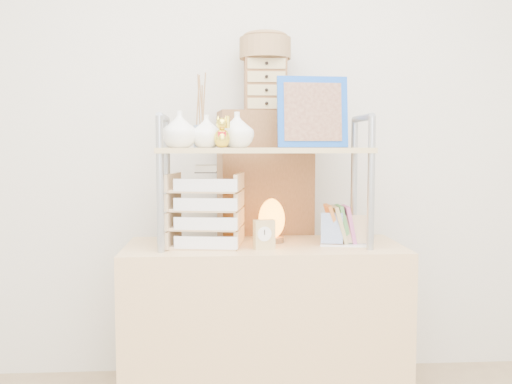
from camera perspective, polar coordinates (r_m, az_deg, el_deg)
desk at (r=2.58m, az=0.79°, el=-13.51°), size 1.20×0.50×0.75m
cabinet at (r=2.87m, az=0.87°, el=-5.49°), size 0.48×0.29×1.35m
hutch at (r=2.46m, az=-0.72°, el=4.78°), size 0.90×0.34×0.74m
letter_tray at (r=2.45m, az=-5.00°, el=-2.19°), size 0.32×0.31×0.35m
salt_lamp at (r=2.54m, az=1.57°, el=-2.82°), size 0.13×0.12×0.20m
desk_clock at (r=2.38m, az=0.82°, el=-4.27°), size 0.09×0.06×0.12m
postcard_stand at (r=2.49m, az=8.72°, el=-4.42°), size 0.21×0.09×0.14m
drawer_chest at (r=2.82m, az=0.93°, el=10.64°), size 0.20×0.16×0.25m
woven_basket at (r=2.85m, az=0.93°, el=14.14°), size 0.25×0.25×0.10m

